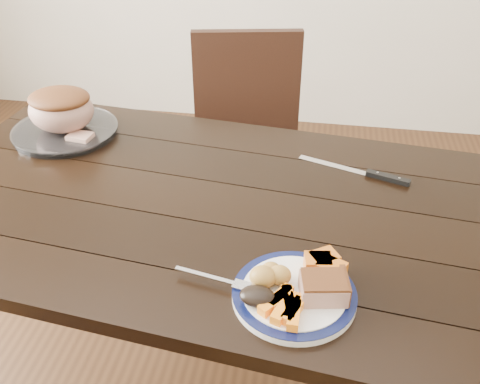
% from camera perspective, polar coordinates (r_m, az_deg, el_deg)
% --- Properties ---
extents(ground, '(4.00, 4.00, 0.00)m').
position_cam_1_polar(ground, '(1.91, -2.40, -19.64)').
color(ground, '#472B16').
rests_on(ground, ground).
extents(dining_table, '(1.69, 1.07, 0.75)m').
position_cam_1_polar(dining_table, '(1.44, -3.02, -3.98)').
color(dining_table, black).
rests_on(dining_table, ground).
extents(chair_far, '(0.49, 0.50, 0.93)m').
position_cam_1_polar(chair_far, '(2.12, 0.81, 5.38)').
color(chair_far, black).
rests_on(chair_far, ground).
extents(dinner_plate, '(0.25, 0.25, 0.02)m').
position_cam_1_polar(dinner_plate, '(1.12, 5.78, -10.89)').
color(dinner_plate, white).
rests_on(dinner_plate, dining_table).
extents(plate_rim, '(0.25, 0.25, 0.02)m').
position_cam_1_polar(plate_rim, '(1.11, 5.81, -10.58)').
color(plate_rim, '#0B1137').
rests_on(plate_rim, dinner_plate).
extents(serving_platter, '(0.32, 0.32, 0.02)m').
position_cam_1_polar(serving_platter, '(1.78, -18.10, 6.12)').
color(serving_platter, white).
rests_on(serving_platter, dining_table).
extents(pork_slice, '(0.10, 0.09, 0.04)m').
position_cam_1_polar(pork_slice, '(1.09, 8.87, -10.12)').
color(pork_slice, tan).
rests_on(pork_slice, dinner_plate).
extents(roasted_potatoes, '(0.08, 0.07, 0.05)m').
position_cam_1_polar(roasted_potatoes, '(1.11, 3.22, -8.82)').
color(roasted_potatoes, gold).
rests_on(roasted_potatoes, dinner_plate).
extents(carrot_batons, '(0.09, 0.11, 0.02)m').
position_cam_1_polar(carrot_batons, '(1.06, 4.94, -12.05)').
color(carrot_batons, orange).
rests_on(carrot_batons, dinner_plate).
extents(pumpkin_wedges, '(0.09, 0.09, 0.04)m').
position_cam_1_polar(pumpkin_wedges, '(1.14, 8.96, -7.73)').
color(pumpkin_wedges, orange).
rests_on(pumpkin_wedges, dinner_plate).
extents(dark_mushroom, '(0.07, 0.05, 0.03)m').
position_cam_1_polar(dark_mushroom, '(1.07, 1.84, -11.01)').
color(dark_mushroom, black).
rests_on(dark_mushroom, dinner_plate).
extents(fork, '(0.18, 0.05, 0.00)m').
position_cam_1_polar(fork, '(1.13, -2.12, -9.38)').
color(fork, silver).
rests_on(fork, dinner_plate).
extents(roast_joint, '(0.20, 0.17, 0.13)m').
position_cam_1_polar(roast_joint, '(1.75, -18.52, 8.25)').
color(roast_joint, tan).
rests_on(roast_joint, serving_platter).
extents(cut_slice, '(0.08, 0.06, 0.02)m').
position_cam_1_polar(cut_slice, '(1.69, -16.68, 5.63)').
color(cut_slice, tan).
rests_on(cut_slice, serving_platter).
extents(carving_knife, '(0.31, 0.12, 0.01)m').
position_cam_1_polar(carving_knife, '(1.52, 14.08, 1.82)').
color(carving_knife, silver).
rests_on(carving_knife, dining_table).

